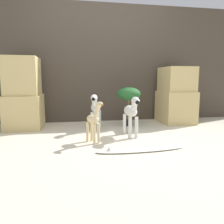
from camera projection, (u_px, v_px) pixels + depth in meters
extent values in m
plane|color=beige|center=(117.00, 143.00, 2.82)|extent=(14.00, 14.00, 0.00)
cube|color=#473D33|center=(101.00, 64.00, 4.16)|extent=(6.40, 0.08, 2.20)
cube|color=#D1B775|center=(25.00, 112.00, 3.63)|extent=(0.57, 0.66, 0.55)
cube|color=#D1B775|center=(23.00, 76.00, 3.54)|extent=(0.51, 0.59, 0.61)
cube|color=#D1B775|center=(175.00, 107.00, 4.09)|extent=(0.57, 0.66, 0.58)
cube|color=#D1B775|center=(177.00, 79.00, 4.01)|extent=(0.52, 0.60, 0.44)
cylinder|color=silver|center=(136.00, 128.00, 3.01)|extent=(0.05, 0.05, 0.30)
cylinder|color=silver|center=(130.00, 128.00, 2.99)|extent=(0.05, 0.05, 0.30)
cylinder|color=silver|center=(130.00, 124.00, 3.27)|extent=(0.05, 0.05, 0.30)
cylinder|color=silver|center=(124.00, 124.00, 3.25)|extent=(0.05, 0.05, 0.30)
ellipsoid|color=silver|center=(130.00, 111.00, 3.10)|extent=(0.17, 0.40, 0.15)
cylinder|color=silver|center=(134.00, 105.00, 2.93)|extent=(0.09, 0.12, 0.16)
ellipsoid|color=silver|center=(135.00, 101.00, 2.87)|extent=(0.11, 0.19, 0.11)
sphere|color=black|center=(137.00, 102.00, 2.80)|extent=(0.06, 0.06, 0.06)
cube|color=black|center=(134.00, 105.00, 2.93)|extent=(0.02, 0.07, 0.13)
cylinder|color=silver|center=(98.00, 122.00, 3.44)|extent=(0.05, 0.05, 0.30)
cylinder|color=silver|center=(92.00, 121.00, 3.44)|extent=(0.05, 0.05, 0.30)
cylinder|color=silver|center=(100.00, 118.00, 3.70)|extent=(0.05, 0.05, 0.30)
cylinder|color=silver|center=(94.00, 118.00, 3.71)|extent=(0.05, 0.05, 0.30)
ellipsoid|color=silver|center=(96.00, 107.00, 3.54)|extent=(0.24, 0.41, 0.15)
cylinder|color=silver|center=(95.00, 102.00, 3.36)|extent=(0.10, 0.13, 0.16)
ellipsoid|color=silver|center=(94.00, 98.00, 3.31)|extent=(0.14, 0.20, 0.11)
sphere|color=black|center=(93.00, 99.00, 3.23)|extent=(0.06, 0.06, 0.06)
cube|color=black|center=(95.00, 102.00, 3.36)|extent=(0.03, 0.07, 0.13)
cylinder|color=beige|center=(99.00, 133.00, 2.78)|extent=(0.03, 0.03, 0.26)
cylinder|color=beige|center=(94.00, 134.00, 2.73)|extent=(0.03, 0.03, 0.26)
cylinder|color=beige|center=(92.00, 131.00, 2.89)|extent=(0.03, 0.03, 0.26)
cylinder|color=beige|center=(87.00, 132.00, 2.84)|extent=(0.03, 0.03, 0.26)
ellipsoid|color=beige|center=(93.00, 119.00, 2.78)|extent=(0.21, 0.24, 0.11)
cylinder|color=beige|center=(97.00, 111.00, 2.70)|extent=(0.10, 0.12, 0.20)
ellipsoid|color=beige|center=(100.00, 104.00, 2.64)|extent=(0.10, 0.12, 0.06)
sphere|color=brown|center=(102.00, 105.00, 2.61)|extent=(0.03, 0.03, 0.03)
cylinder|color=black|center=(128.00, 122.00, 3.82)|extent=(0.11, 0.11, 0.12)
cylinder|color=brown|center=(128.00, 110.00, 3.79)|extent=(0.03, 0.03, 0.33)
ellipsoid|color=#235B28|center=(129.00, 94.00, 3.74)|extent=(0.41, 0.41, 0.23)
ellipsoid|color=silver|center=(141.00, 149.00, 2.51)|extent=(1.06, 0.24, 0.03)
cone|color=white|center=(110.00, 148.00, 2.43)|extent=(0.06, 0.06, 0.05)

